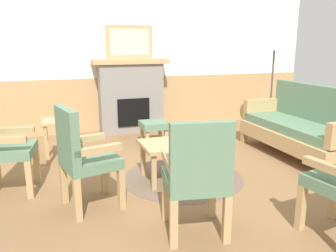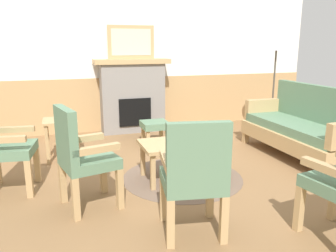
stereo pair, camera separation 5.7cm
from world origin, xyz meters
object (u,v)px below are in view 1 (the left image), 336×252
armchair_near_fireplace (1,143)px  armchair_by_window_left (83,154)px  coffee_table (183,146)px  armchair_front_left (197,173)px  footstool (154,126)px  book_on_table (199,139)px  couch (300,128)px  fireplace (131,95)px  floor_lamp_by_couch (274,49)px  framed_picture (129,42)px  side_table (60,128)px

armchair_near_fireplace → armchair_by_window_left: bearing=-40.1°
coffee_table → armchair_front_left: armchair_front_left is taller
footstool → armchair_by_window_left: size_ratio=0.41×
book_on_table → footstool: book_on_table is taller
armchair_near_fireplace → armchair_front_left: (1.56, -1.43, 0.00)m
book_on_table → armchair_near_fireplace: 2.12m
couch → coffee_table: couch is taller
fireplace → floor_lamp_by_couch: size_ratio=0.77×
footstool → coffee_table: bearing=-93.1°
couch → armchair_near_fireplace: bearing=179.4°
couch → armchair_front_left: 2.58m
framed_picture → armchair_front_left: 3.68m
footstool → armchair_by_window_left: (-1.23, -1.82, 0.25)m
armchair_by_window_left → floor_lamp_by_couch: 3.90m
couch → floor_lamp_by_couch: size_ratio=1.07×
armchair_by_window_left → armchair_front_left: bearing=-44.6°
framed_picture → floor_lamp_by_couch: framed_picture is taller
footstool → side_table: side_table is taller
framed_picture → coffee_table: (0.06, -2.34, -1.17)m
armchair_by_window_left → side_table: size_ratio=1.78×
framed_picture → couch: framed_picture is taller
fireplace → armchair_front_left: 3.53m
book_on_table → armchair_by_window_left: size_ratio=0.18×
coffee_table → fireplace: bearing=91.6°
framed_picture → armchair_front_left: (-0.29, -3.52, -1.02)m
fireplace → footstool: (0.14, -0.91, -0.37)m
armchair_near_fireplace → book_on_table: bearing=-6.8°
footstool → floor_lamp_by_couch: bearing=-0.5°
book_on_table → floor_lamp_by_couch: size_ratio=0.10×
book_on_table → armchair_front_left: size_ratio=0.18×
footstool → armchair_front_left: armchair_front_left is taller
framed_picture → armchair_by_window_left: size_ratio=0.82×
coffee_table → armchair_front_left: size_ratio=0.98×
fireplace → framed_picture: size_ratio=1.62×
fireplace → footstool: bearing=-81.1°
framed_picture → couch: size_ratio=0.44×
armchair_near_fireplace → fireplace: bearing=48.6°
side_table → footstool: bearing=11.3°
armchair_near_fireplace → side_table: armchair_near_fireplace is taller
armchair_front_left → side_table: 2.52m
coffee_table → armchair_near_fireplace: bearing=172.5°
armchair_near_fireplace → footstool: bearing=30.7°
framed_picture → side_table: (-1.25, -1.19, -1.13)m
book_on_table → armchair_near_fireplace: bearing=173.2°
fireplace → coffee_table: (0.06, -2.34, -0.27)m
couch → footstool: (-1.74, 1.22, -0.11)m
armchair_front_left → book_on_table: bearing=65.1°
couch → footstool: couch is taller
side_table → fireplace: bearing=43.5°
framed_picture → armchair_front_left: size_ratio=0.82×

